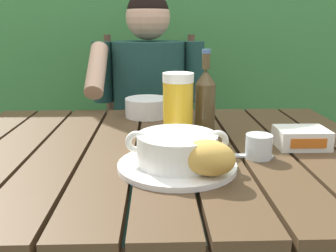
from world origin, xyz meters
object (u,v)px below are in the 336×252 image
(person_eating, at_px, (148,107))
(water_glass_small, at_px, (259,146))
(beer_bottle, at_px, (205,100))
(chair_near_diner, at_px, (150,140))
(bread_roll, at_px, (208,158))
(beer_glass, at_px, (178,106))
(soup_bowl, at_px, (177,148))
(butter_tub, at_px, (301,138))
(table_knife, at_px, (230,155))
(serving_plate, at_px, (177,165))
(diner_bowl, at_px, (147,107))

(person_eating, bearing_deg, water_glass_small, -70.26)
(beer_bottle, xyz_separation_m, water_glass_small, (0.10, -0.22, -0.07))
(chair_near_diner, height_order, bread_roll, chair_near_diner)
(beer_glass, bearing_deg, bread_roll, -81.34)
(beer_bottle, bearing_deg, chair_near_diner, 102.85)
(soup_bowl, relative_size, beer_glass, 1.24)
(bread_roll, xyz_separation_m, water_glass_small, (0.14, 0.13, -0.02))
(soup_bowl, distance_m, butter_tub, 0.36)
(beer_bottle, bearing_deg, bread_roll, -96.17)
(water_glass_small, relative_size, table_knife, 0.37)
(person_eating, distance_m, serving_plate, 0.84)
(chair_near_diner, xyz_separation_m, butter_tub, (0.41, -0.90, 0.28))
(chair_near_diner, xyz_separation_m, serving_plate, (0.08, -1.04, 0.26))
(soup_bowl, height_order, diner_bowl, soup_bowl)
(bread_roll, xyz_separation_m, table_knife, (0.07, 0.14, -0.04))
(beer_glass, bearing_deg, water_glass_small, -41.57)
(person_eating, relative_size, butter_tub, 9.19)
(table_knife, distance_m, diner_bowl, 0.47)
(beer_glass, xyz_separation_m, table_knife, (0.12, -0.15, -0.09))
(person_eating, bearing_deg, beer_bottle, -72.46)
(chair_near_diner, bearing_deg, table_knife, -77.84)
(table_knife, bearing_deg, water_glass_small, -7.95)
(person_eating, distance_m, beer_glass, 0.63)
(table_knife, relative_size, diner_bowl, 1.13)
(person_eating, bearing_deg, serving_plate, -84.56)
(person_eating, distance_m, beer_bottle, 0.60)
(table_knife, bearing_deg, beer_glass, 127.35)
(soup_bowl, distance_m, beer_glass, 0.23)
(serving_plate, bearing_deg, bread_roll, -49.40)
(person_eating, distance_m, water_glass_small, 0.83)
(beer_glass, bearing_deg, person_eating, 98.75)
(serving_plate, bearing_deg, butter_tub, 22.45)
(person_eating, height_order, serving_plate, person_eating)
(person_eating, distance_m, table_knife, 0.80)
(beer_glass, relative_size, diner_bowl, 1.22)
(butter_tub, bearing_deg, table_knife, -160.97)
(beer_glass, distance_m, diner_bowl, 0.29)
(bread_roll, xyz_separation_m, beer_glass, (-0.04, 0.29, 0.04))
(beer_bottle, bearing_deg, butter_tub, -30.75)
(butter_tub, distance_m, table_knife, 0.21)
(serving_plate, xyz_separation_m, beer_bottle, (0.10, 0.28, 0.09))
(chair_near_diner, relative_size, person_eating, 0.84)
(beer_bottle, relative_size, table_knife, 1.43)
(bread_roll, bearing_deg, soup_bowl, 130.60)
(serving_plate, xyz_separation_m, bread_roll, (0.06, -0.07, 0.04))
(serving_plate, height_order, beer_bottle, beer_bottle)
(serving_plate, height_order, bread_roll, bread_roll)
(person_eating, bearing_deg, table_knife, -74.56)
(chair_near_diner, height_order, serving_plate, chair_near_diner)
(beer_glass, bearing_deg, diner_bowl, 108.77)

